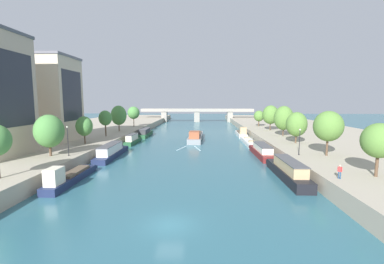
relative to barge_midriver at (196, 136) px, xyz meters
name	(u,v)px	position (x,y,z in m)	size (l,w,h in m)	color
ground_plane	(170,225)	(-1.00, -51.11, -0.97)	(400.00, 400.00, 0.00)	#2D6070
quay_left	(78,134)	(-36.10, 3.89, 0.11)	(36.00, 170.00, 2.16)	#A89E89
quay_right	(312,135)	(34.10, 3.89, 0.11)	(36.00, 170.00, 2.16)	#A89E89
barge_midriver	(196,136)	(0.00, 0.00, 0.00)	(4.15, 20.31, 3.10)	gray
wake_behind_barge	(190,148)	(-1.11, -13.33, -0.96)	(5.60, 5.98, 0.03)	#A0CCD6
moored_boat_left_near	(69,177)	(-16.07, -39.85, -0.11)	(2.17, 12.63, 3.01)	#1E284C
moored_boat_left_second	(111,152)	(-16.02, -23.58, 0.14)	(2.83, 15.28, 2.67)	#1E284C
moored_boat_left_far	(133,140)	(-16.12, -7.64, 0.09)	(2.13, 10.34, 2.57)	#235633
moored_boat_left_lone	(145,133)	(-16.11, 6.70, 0.04)	(3.09, 13.99, 2.44)	#235633
moored_boat_right_midway	(288,171)	(14.09, -36.56, 0.22)	(2.62, 14.55, 2.84)	black
moored_boat_right_end	(262,151)	(13.82, -21.37, 0.06)	(2.72, 13.85, 2.48)	maroon
moored_boat_right_downstream	(249,142)	(13.86, -6.21, -0.47)	(2.49, 14.70, 2.06)	silver
moored_boat_right_far	(241,133)	(14.06, 7.98, -0.04)	(2.76, 13.14, 3.20)	silver
tree_left_second	(49,131)	(-22.76, -32.67, 5.25)	(4.54, 4.54, 6.72)	brown
tree_left_past_mid	(84,126)	(-22.49, -20.82, 4.87)	(3.36, 3.36, 5.72)	brown
tree_left_end_of_row	(105,118)	(-22.41, -9.26, 5.76)	(3.21, 3.21, 6.48)	brown
tree_left_by_lamp	(119,115)	(-22.55, 1.69, 5.83)	(4.48, 4.48, 7.49)	brown
tree_left_distant	(134,113)	(-21.81, 15.37, 5.93)	(4.06, 4.06, 6.88)	brown
tree_right_midway	(379,141)	(22.44, -42.41, 5.48)	(3.83, 3.83, 6.36)	brown
tree_right_past_mid	(328,126)	(22.19, -30.61, 6.00)	(4.57, 4.57, 7.29)	brown
tree_right_second	(297,124)	(21.59, -18.13, 5.18)	(4.28, 4.28, 6.55)	brown
tree_right_end_of_row	(284,118)	(22.35, -6.84, 5.72)	(4.80, 4.80, 7.59)	brown
tree_right_by_lamp	(271,115)	(22.31, 5.73, 5.87)	(4.77, 4.77, 7.50)	brown
tree_right_third	(259,116)	(21.49, 17.83, 4.77)	(3.49, 3.49, 5.47)	brown
lamppost_left_bank	(68,140)	(-19.83, -32.56, 3.84)	(0.28, 0.28, 4.86)	black
lamppost_right_bank	(300,141)	(17.81, -30.40, 3.58)	(0.28, 0.28, 4.34)	black
building_left_middle	(46,99)	(-32.81, -16.59, 10.52)	(12.57, 10.60, 18.63)	beige
bridge_far	(197,114)	(-1.00, 62.49, 3.36)	(58.19, 4.40, 6.86)	gray
person_on_quay	(340,171)	(17.65, -43.49, 2.12)	(0.36, 0.44, 1.62)	navy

